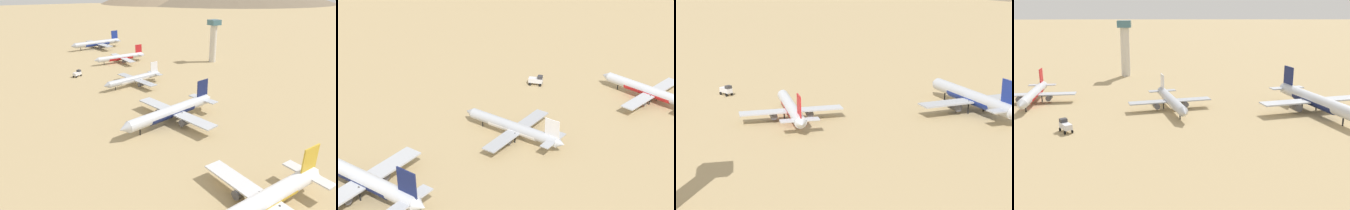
{
  "view_description": "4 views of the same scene",
  "coord_description": "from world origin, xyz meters",
  "views": [
    {
      "loc": [
        66.07,
        143.38,
        50.55
      ],
      "look_at": [
        7.51,
        46.24,
        4.49
      ],
      "focal_mm": 31.06,
      "sensor_mm": 36.0,
      "label": 1
    },
    {
      "loc": [
        -115.21,
        116.02,
        96.76
      ],
      "look_at": [
        11.04,
        -2.17,
        6.99
      ],
      "focal_mm": 63.24,
      "sensor_mm": 36.0,
      "label": 2
    },
    {
      "loc": [
        -165.83,
        -34.97,
        46.12
      ],
      "look_at": [
        -14.08,
        -67.41,
        4.5
      ],
      "focal_mm": 55.16,
      "sensor_mm": 36.0,
      "label": 3
    },
    {
      "loc": [
        139.01,
        -3.95,
        37.89
      ],
      "look_at": [
        11.29,
        5.73,
        4.13
      ],
      "focal_mm": 40.89,
      "sensor_mm": 36.0,
      "label": 4
    }
  ],
  "objects": [
    {
      "name": "parked_jet_1",
      "position": [
        -11.6,
        -51.1,
        3.79
      ],
      "size": [
        39.51,
        32.09,
        11.4
      ],
      "color": "silver",
      "rests_on": "ground"
    },
    {
      "name": "service_truck",
      "position": [
        25.19,
        -31.15,
        2.08
      ],
      "size": [
        5.68,
        5.0,
        3.9
      ],
      "color": "silver",
      "rests_on": "ground"
    },
    {
      "name": "parked_jet_0",
      "position": [
        -13.95,
        -110.52,
        4.64
      ],
      "size": [
        48.24,
        39.46,
        13.96
      ],
      "color": "#B2B7C1",
      "rests_on": "ground"
    }
  ]
}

